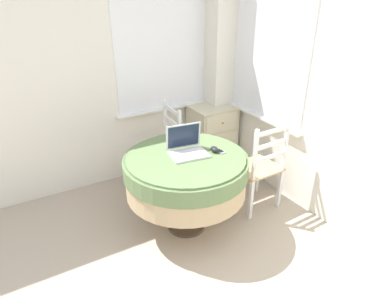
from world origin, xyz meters
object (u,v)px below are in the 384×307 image
round_dining_table (186,172)px  computer_mouse (215,149)px  dining_chair_near_right_window (259,168)px  cell_phone (220,151)px  dining_chair_near_back_window (163,149)px  laptop (187,148)px  corner_cabinet (212,135)px

round_dining_table → computer_mouse: size_ratio=11.26×
computer_mouse → dining_chair_near_right_window: (0.54, -0.02, -0.33)m
cell_phone → dining_chair_near_back_window: (-0.16, 0.87, -0.31)m
dining_chair_near_right_window → laptop: bearing=171.1°
cell_phone → dining_chair_near_back_window: dining_chair_near_back_window is taller
computer_mouse → corner_cabinet: 1.29m
round_dining_table → dining_chair_near_right_window: bearing=-5.5°
laptop → corner_cabinet: bearing=46.4°
laptop → computer_mouse: size_ratio=3.61×
cell_phone → dining_chair_near_right_window: size_ratio=0.11×
laptop → dining_chair_near_back_window: bearing=81.7°
round_dining_table → computer_mouse: computer_mouse is taller
round_dining_table → cell_phone: bearing=-14.4°
computer_mouse → cell_phone: computer_mouse is taller
cell_phone → dining_chair_near_right_window: (0.49, 0.00, -0.31)m
round_dining_table → dining_chair_near_right_window: (0.80, -0.08, -0.14)m
laptop → cell_phone: 0.30m
computer_mouse → dining_chair_near_back_window: 0.92m
laptop → computer_mouse: (0.23, -0.10, -0.03)m
cell_phone → corner_cabinet: 1.27m
dining_chair_near_back_window → dining_chair_near_right_window: size_ratio=1.00×
corner_cabinet → laptop: bearing=-133.6°
cell_phone → corner_cabinet: (0.62, 1.05, -0.38)m
dining_chair_near_right_window → corner_cabinet: 1.06m
dining_chair_near_right_window → corner_cabinet: bearing=83.2°
round_dining_table → corner_cabinet: (0.92, 0.97, -0.21)m
computer_mouse → dining_chair_near_back_window: (-0.12, 0.85, -0.33)m
computer_mouse → dining_chair_near_back_window: dining_chair_near_back_window is taller
round_dining_table → dining_chair_near_back_window: 0.81m
laptop → dining_chair_near_right_window: (0.76, -0.12, -0.36)m
dining_chair_near_back_window → laptop: bearing=-98.3°
computer_mouse → dining_chair_near_right_window: 0.63m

